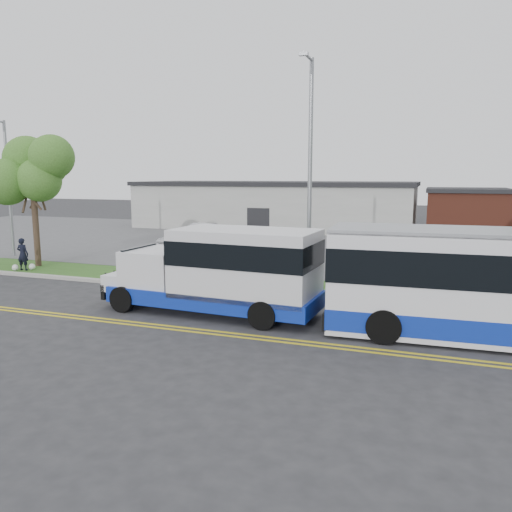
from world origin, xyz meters
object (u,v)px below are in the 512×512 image
at_px(streetlight_near, 310,168).
at_px(shuttle_bus, 225,269).
at_px(tree_west, 32,171).
at_px(pedestrian, 23,254).
at_px(streetlight_far, 7,183).
at_px(parked_car_a, 201,234).
at_px(parked_car_b, 187,238).

xyz_separation_m(streetlight_near, shuttle_bus, (-1.91, -4.57, -3.59)).
relative_size(tree_west, pedestrian, 4.15).
bearing_deg(streetlight_far, streetlight_near, -8.05).
bearing_deg(shuttle_bus, streetlight_near, 70.39).
distance_m(streetlight_near, shuttle_bus, 6.11).
xyz_separation_m(streetlight_far, parked_car_a, (8.38, 8.74, -3.66)).
bearing_deg(parked_car_b, shuttle_bus, -40.42).
xyz_separation_m(shuttle_bus, parked_car_b, (-8.56, 13.63, -0.84)).
relative_size(streetlight_near, pedestrian, 5.71).
distance_m(streetlight_far, parked_car_b, 11.26).
height_order(streetlight_near, shuttle_bus, streetlight_near).
height_order(parked_car_a, parked_car_b, parked_car_a).
relative_size(parked_car_a, parked_car_b, 0.90).
bearing_deg(streetlight_near, parked_car_b, 139.12).
bearing_deg(streetlight_near, shuttle_bus, -112.65).
bearing_deg(pedestrian, parked_car_a, -117.05).
bearing_deg(shuttle_bus, parked_car_b, 125.16).
bearing_deg(parked_car_a, tree_west, -105.94).
xyz_separation_m(pedestrian, parked_car_b, (4.28, 9.89, -0.12)).
distance_m(streetlight_near, parked_car_a, 16.22).
relative_size(tree_west, parked_car_a, 1.58).
bearing_deg(parked_car_b, streetlight_near, -23.43).
distance_m(tree_west, streetlight_near, 15.01).
relative_size(shuttle_bus, parked_car_b, 1.67).
bearing_deg(parked_car_b, tree_west, -100.40).
xyz_separation_m(tree_west, shuttle_bus, (13.09, -5.04, -3.48)).
relative_size(pedestrian, parked_car_b, 0.34).
bearing_deg(streetlight_far, parked_car_b, 36.73).
distance_m(tree_west, parked_car_a, 12.56).
bearing_deg(tree_west, parked_car_a, 68.22).
bearing_deg(pedestrian, tree_west, -87.36).
xyz_separation_m(tree_west, parked_car_a, (4.38, 10.96, -4.30)).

